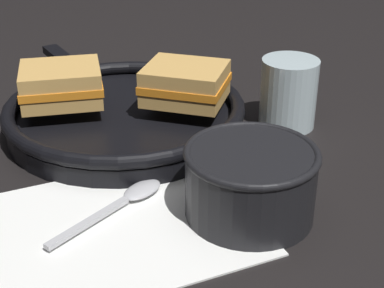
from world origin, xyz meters
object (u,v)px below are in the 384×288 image
spoon (128,198)px  drinking_glass (288,93)px  sandwich_near_left (185,83)px  soup_bowl (251,179)px  skillet (124,114)px  sandwich_near_right (61,84)px

spoon → drinking_glass: 0.28m
sandwich_near_left → spoon: bearing=-122.3°
soup_bowl → sandwich_near_left: bearing=94.1°
soup_bowl → drinking_glass: (0.12, 0.19, 0.00)m
skillet → sandwich_near_left: 0.09m
sandwich_near_left → drinking_glass: 0.14m
spoon → drinking_glass: (0.24, 0.14, 0.04)m
spoon → drinking_glass: bearing=-6.1°
skillet → sandwich_near_right: (-0.08, 0.02, 0.04)m
skillet → drinking_glass: bearing=-11.0°
sandwich_near_left → sandwich_near_right: (-0.15, 0.04, 0.00)m
sandwich_near_left → drinking_glass: drinking_glass is taller
skillet → drinking_glass: size_ratio=4.76×
sandwich_near_right → spoon: bearing=-75.2°
spoon → sandwich_near_left: bearing=20.9°
sandwich_near_left → drinking_glass: bearing=-8.9°
soup_bowl → sandwich_near_left: size_ratio=1.02×
sandwich_near_left → soup_bowl: bearing=-85.9°
spoon → sandwich_near_left: 0.20m
skillet → spoon: bearing=-97.6°
soup_bowl → drinking_glass: drinking_glass is taller
soup_bowl → spoon: (-0.12, 0.05, -0.03)m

